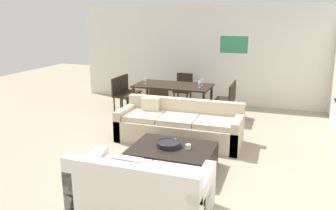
{
  "coord_description": "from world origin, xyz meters",
  "views": [
    {
      "loc": [
        1.84,
        -5.63,
        2.39
      ],
      "look_at": [
        -0.16,
        0.2,
        0.75
      ],
      "focal_mm": 36.01,
      "sensor_mm": 36.0,
      "label": 1
    }
  ],
  "objects_px": {
    "coffee_table": "(172,158)",
    "decorative_bowl": "(169,144)",
    "sofa_beige": "(179,127)",
    "candle_jar": "(188,147)",
    "dining_chair_head": "(183,87)",
    "wine_glass_right_far": "(202,81)",
    "loveseat_white": "(141,190)",
    "dining_chair_right_near": "(226,101)",
    "wine_glass_left_near": "(145,80)",
    "dining_table": "(173,87)",
    "dining_chair_left_far": "(128,89)",
    "wine_glass_right_near": "(199,83)",
    "dining_chair_left_near": "(120,93)",
    "dining_chair_foot": "(161,103)",
    "dining_chair_right_far": "(229,97)"
  },
  "relations": [
    {
      "from": "dining_chair_right_near",
      "to": "dining_chair_head",
      "type": "bearing_deg",
      "value": 139.91
    },
    {
      "from": "wine_glass_left_near",
      "to": "wine_glass_right_near",
      "type": "bearing_deg",
      "value": -0.0
    },
    {
      "from": "coffee_table",
      "to": "candle_jar",
      "type": "height_order",
      "value": "candle_jar"
    },
    {
      "from": "dining_chair_right_far",
      "to": "dining_chair_head",
      "type": "bearing_deg",
      "value": 153.06
    },
    {
      "from": "loveseat_white",
      "to": "wine_glass_right_near",
      "type": "bearing_deg",
      "value": 93.95
    },
    {
      "from": "decorative_bowl",
      "to": "dining_chair_left_near",
      "type": "relative_size",
      "value": 0.44
    },
    {
      "from": "candle_jar",
      "to": "wine_glass_right_near",
      "type": "xyz_separation_m",
      "value": [
        -0.53,
        2.86,
        0.45
      ]
    },
    {
      "from": "wine_glass_left_near",
      "to": "dining_chair_left_far",
      "type": "bearing_deg",
      "value": 151.98
    },
    {
      "from": "candle_jar",
      "to": "dining_chair_left_near",
      "type": "distance_m",
      "value": 3.76
    },
    {
      "from": "dining_chair_foot",
      "to": "dining_chair_left_near",
      "type": "xyz_separation_m",
      "value": [
        -1.34,
        0.68,
        0.0
      ]
    },
    {
      "from": "decorative_bowl",
      "to": "dining_table",
      "type": "relative_size",
      "value": 0.21
    },
    {
      "from": "loveseat_white",
      "to": "dining_chair_right_near",
      "type": "distance_m",
      "value": 4.06
    },
    {
      "from": "coffee_table",
      "to": "candle_jar",
      "type": "relative_size",
      "value": 14.73
    },
    {
      "from": "loveseat_white",
      "to": "coffee_table",
      "type": "distance_m",
      "value": 1.27
    },
    {
      "from": "dining_chair_right_far",
      "to": "dining_chair_foot",
      "type": "distance_m",
      "value": 1.75
    },
    {
      "from": "coffee_table",
      "to": "decorative_bowl",
      "type": "height_order",
      "value": "decorative_bowl"
    },
    {
      "from": "wine_glass_right_far",
      "to": "wine_glass_right_near",
      "type": "bearing_deg",
      "value": -90.0
    },
    {
      "from": "dining_chair_left_near",
      "to": "dining_chair_foot",
      "type": "bearing_deg",
      "value": -26.94
    },
    {
      "from": "loveseat_white",
      "to": "coffee_table",
      "type": "xyz_separation_m",
      "value": [
        -0.0,
        1.26,
        -0.1
      ]
    },
    {
      "from": "dining_table",
      "to": "dining_chair_head",
      "type": "xyz_separation_m",
      "value": [
        0.0,
        0.9,
        -0.18
      ]
    },
    {
      "from": "candle_jar",
      "to": "dining_chair_right_far",
      "type": "height_order",
      "value": "dining_chair_right_far"
    },
    {
      "from": "sofa_beige",
      "to": "candle_jar",
      "type": "distance_m",
      "value": 1.35
    },
    {
      "from": "loveseat_white",
      "to": "dining_chair_foot",
      "type": "height_order",
      "value": "dining_chair_foot"
    },
    {
      "from": "wine_glass_right_near",
      "to": "loveseat_white",
      "type": "bearing_deg",
      "value": -86.05
    },
    {
      "from": "coffee_table",
      "to": "dining_table",
      "type": "relative_size",
      "value": 0.7
    },
    {
      "from": "loveseat_white",
      "to": "candle_jar",
      "type": "relative_size",
      "value": 19.17
    },
    {
      "from": "dining_chair_foot",
      "to": "candle_jar",
      "type": "bearing_deg",
      "value": -59.53
    },
    {
      "from": "coffee_table",
      "to": "dining_chair_left_near",
      "type": "bearing_deg",
      "value": 129.72
    },
    {
      "from": "dining_chair_left_far",
      "to": "dining_table",
      "type": "bearing_deg",
      "value": -9.47
    },
    {
      "from": "dining_chair_head",
      "to": "wine_glass_right_far",
      "type": "height_order",
      "value": "wine_glass_right_far"
    },
    {
      "from": "candle_jar",
      "to": "dining_chair_head",
      "type": "height_order",
      "value": "dining_chair_head"
    },
    {
      "from": "loveseat_white",
      "to": "dining_chair_foot",
      "type": "xyz_separation_m",
      "value": [
        -0.97,
        3.36,
        0.21
      ]
    },
    {
      "from": "dining_chair_left_near",
      "to": "dining_chair_left_far",
      "type": "bearing_deg",
      "value": 90.0
    },
    {
      "from": "sofa_beige",
      "to": "dining_chair_head",
      "type": "distance_m",
      "value": 2.74
    },
    {
      "from": "dining_chair_left_far",
      "to": "sofa_beige",
      "type": "bearing_deg",
      "value": -44.04
    },
    {
      "from": "wine_glass_right_near",
      "to": "wine_glass_left_near",
      "type": "relative_size",
      "value": 1.08
    },
    {
      "from": "sofa_beige",
      "to": "dining_chair_right_far",
      "type": "height_order",
      "value": "dining_chair_right_far"
    },
    {
      "from": "dining_chair_left_near",
      "to": "dining_chair_right_near",
      "type": "height_order",
      "value": "same"
    },
    {
      "from": "dining_table",
      "to": "wine_glass_right_far",
      "type": "height_order",
      "value": "wine_glass_right_far"
    },
    {
      "from": "dining_chair_foot",
      "to": "dining_chair_head",
      "type": "distance_m",
      "value": 1.8
    },
    {
      "from": "decorative_bowl",
      "to": "sofa_beige",
      "type": "bearing_deg",
      "value": 99.61
    },
    {
      "from": "dining_chair_left_far",
      "to": "dining_chair_left_near",
      "type": "relative_size",
      "value": 1.0
    },
    {
      "from": "wine_glass_left_near",
      "to": "wine_glass_right_far",
      "type": "relative_size",
      "value": 0.89
    },
    {
      "from": "dining_chair_right_near",
      "to": "dining_table",
      "type": "bearing_deg",
      "value": 170.53
    },
    {
      "from": "wine_glass_left_near",
      "to": "dining_chair_right_near",
      "type": "bearing_deg",
      "value": -2.84
    },
    {
      "from": "coffee_table",
      "to": "wine_glass_right_near",
      "type": "xyz_separation_m",
      "value": [
        -0.28,
        2.88,
        0.67
      ]
    },
    {
      "from": "dining_chair_left_far",
      "to": "dining_chair_right_near",
      "type": "distance_m",
      "value": 2.71
    },
    {
      "from": "coffee_table",
      "to": "decorative_bowl",
      "type": "distance_m",
      "value": 0.24
    },
    {
      "from": "dining_chair_foot",
      "to": "wine_glass_right_near",
      "type": "height_order",
      "value": "wine_glass_right_near"
    },
    {
      "from": "loveseat_white",
      "to": "coffee_table",
      "type": "bearing_deg",
      "value": 90.21
    }
  ]
}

